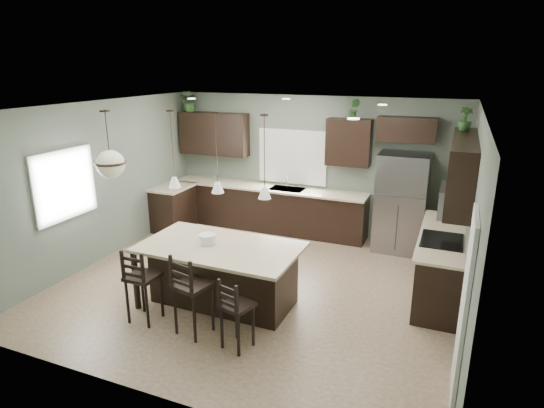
{
  "coord_description": "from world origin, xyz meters",
  "views": [
    {
      "loc": [
        2.73,
        -6.0,
        3.38
      ],
      "look_at": [
        0.1,
        0.4,
        1.25
      ],
      "focal_mm": 30.0,
      "sensor_mm": 36.0,
      "label": 1
    }
  ],
  "objects_px": {
    "plant_back_left": "(190,101)",
    "bar_stool_left": "(143,284)",
    "kitchen_island": "(221,275)",
    "bar_stool_center": "(193,294)",
    "serving_dish": "(207,239)",
    "refrigerator": "(401,203)",
    "bar_stool_right": "(237,313)"
  },
  "relations": [
    {
      "from": "bar_stool_right",
      "to": "refrigerator",
      "type": "bearing_deg",
      "value": 85.57
    },
    {
      "from": "refrigerator",
      "to": "bar_stool_left",
      "type": "bearing_deg",
      "value": -126.32
    },
    {
      "from": "bar_stool_right",
      "to": "plant_back_left",
      "type": "xyz_separation_m",
      "value": [
        -3.16,
        4.17,
        2.15
      ]
    },
    {
      "from": "plant_back_left",
      "to": "kitchen_island",
      "type": "bearing_deg",
      "value": -53.37
    },
    {
      "from": "serving_dish",
      "to": "plant_back_left",
      "type": "xyz_separation_m",
      "value": [
        -2.26,
        3.31,
        1.63
      ]
    },
    {
      "from": "kitchen_island",
      "to": "bar_stool_left",
      "type": "distance_m",
      "value": 1.09
    },
    {
      "from": "plant_back_left",
      "to": "refrigerator",
      "type": "bearing_deg",
      "value": -2.44
    },
    {
      "from": "kitchen_island",
      "to": "serving_dish",
      "type": "xyz_separation_m",
      "value": [
        -0.2,
        0.0,
        0.53
      ]
    },
    {
      "from": "bar_stool_right",
      "to": "bar_stool_center",
      "type": "bearing_deg",
      "value": -171.59
    },
    {
      "from": "refrigerator",
      "to": "bar_stool_left",
      "type": "height_order",
      "value": "refrigerator"
    },
    {
      "from": "bar_stool_center",
      "to": "bar_stool_right",
      "type": "bearing_deg",
      "value": 5.76
    },
    {
      "from": "refrigerator",
      "to": "serving_dish",
      "type": "xyz_separation_m",
      "value": [
        -2.31,
        -3.11,
        0.07
      ]
    },
    {
      "from": "refrigerator",
      "to": "serving_dish",
      "type": "distance_m",
      "value": 3.88
    },
    {
      "from": "bar_stool_center",
      "to": "bar_stool_right",
      "type": "xyz_separation_m",
      "value": [
        0.67,
        -0.08,
        -0.09
      ]
    },
    {
      "from": "bar_stool_center",
      "to": "bar_stool_left",
      "type": "bearing_deg",
      "value": -167.96
    },
    {
      "from": "bar_stool_left",
      "to": "bar_stool_right",
      "type": "height_order",
      "value": "bar_stool_left"
    },
    {
      "from": "refrigerator",
      "to": "kitchen_island",
      "type": "xyz_separation_m",
      "value": [
        -2.11,
        -3.12,
        -0.46
      ]
    },
    {
      "from": "bar_stool_left",
      "to": "bar_stool_right",
      "type": "relative_size",
      "value": 1.13
    },
    {
      "from": "bar_stool_center",
      "to": "serving_dish",
      "type": "bearing_deg",
      "value": 118.61
    },
    {
      "from": "kitchen_island",
      "to": "bar_stool_right",
      "type": "height_order",
      "value": "bar_stool_right"
    },
    {
      "from": "bar_stool_center",
      "to": "bar_stool_right",
      "type": "height_order",
      "value": "bar_stool_center"
    },
    {
      "from": "refrigerator",
      "to": "bar_stool_center",
      "type": "xyz_separation_m",
      "value": [
        -2.08,
        -3.9,
        -0.36
      ]
    },
    {
      "from": "kitchen_island",
      "to": "bar_stool_center",
      "type": "height_order",
      "value": "bar_stool_center"
    },
    {
      "from": "refrigerator",
      "to": "bar_stool_center",
      "type": "relative_size",
      "value": 1.64
    },
    {
      "from": "refrigerator",
      "to": "serving_dish",
      "type": "bearing_deg",
      "value": -126.54
    },
    {
      "from": "refrigerator",
      "to": "kitchen_island",
      "type": "relative_size",
      "value": 0.82
    },
    {
      "from": "bar_stool_left",
      "to": "plant_back_left",
      "type": "height_order",
      "value": "plant_back_left"
    },
    {
      "from": "bar_stool_center",
      "to": "bar_stool_right",
      "type": "distance_m",
      "value": 0.68
    },
    {
      "from": "bar_stool_left",
      "to": "bar_stool_center",
      "type": "distance_m",
      "value": 0.79
    },
    {
      "from": "serving_dish",
      "to": "bar_stool_center",
      "type": "xyz_separation_m",
      "value": [
        0.23,
        -0.79,
        -0.43
      ]
    },
    {
      "from": "plant_back_left",
      "to": "bar_stool_left",
      "type": "bearing_deg",
      "value": -67.37
    },
    {
      "from": "serving_dish",
      "to": "bar_stool_right",
      "type": "bearing_deg",
      "value": -44.05
    }
  ]
}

